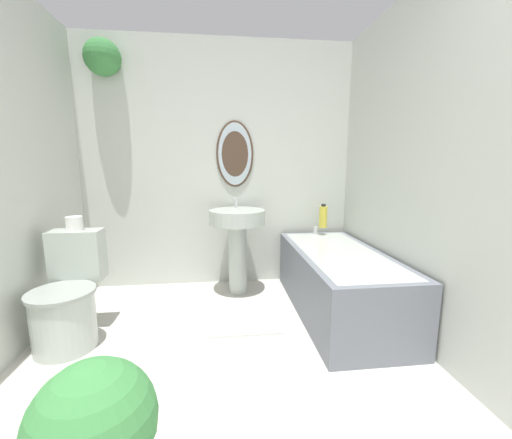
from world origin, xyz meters
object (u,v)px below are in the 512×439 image
Objects in this scene: shampoo_bottle at (323,216)px; toilet_paper_roll at (74,223)px; toilet at (68,300)px; pedestal_sink at (237,232)px; bathtub at (338,281)px; potted_plant at (95,433)px.

shampoo_bottle is 2.17m from toilet_paper_roll.
pedestal_sink is at bearing 31.17° from toilet.
bathtub is at bearing 6.27° from toilet.
potted_plant is at bearing -107.63° from pedestal_sink.
toilet is at bearing -173.73° from bathtub.
toilet is 0.53m from toilet_paper_roll.
pedestal_sink is 2.00m from potted_plant.
shampoo_bottle is 2.14× the size of toilet_paper_roll.
shampoo_bottle reaches higher than toilet.
bathtub is 6.41× the size of shampoo_bottle.
toilet_paper_roll is at bearing 113.71° from potted_plant.
bathtub is at bearing 44.62° from potted_plant.
toilet is 1.43m from pedestal_sink.
toilet is 0.83× the size of pedestal_sink.
shampoo_bottle is (0.07, 0.63, 0.43)m from bathtub.
toilet reaches higher than bathtub.
pedestal_sink is at bearing 147.71° from bathtub.
toilet is at bearing -157.74° from shampoo_bottle.
bathtub is 2.69× the size of potted_plant.
potted_plant is (0.60, -1.16, 0.01)m from toilet.
toilet is 3.18× the size of shampoo_bottle.
pedestal_sink is at bearing 23.51° from toilet_paper_roll.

